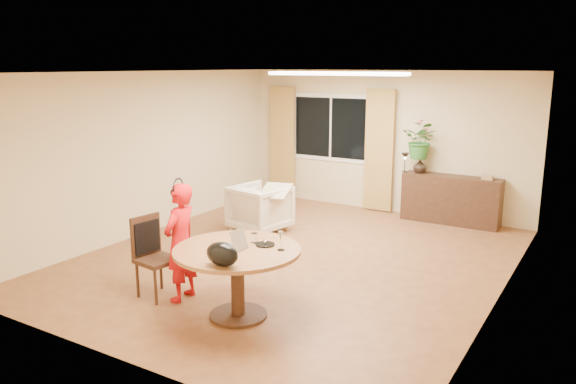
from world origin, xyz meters
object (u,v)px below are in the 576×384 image
Objects in this scene: dining_chair at (157,258)px; child at (181,242)px; dining_table at (237,263)px; sideboard at (451,200)px; armchair at (260,208)px.

dining_chair is 0.69× the size of child.
dining_table is 5.03m from sideboard.
sideboard is at bearing 75.97° from dining_chair.
child reaches higher than dining_table.
sideboard is (2.56, 2.10, 0.03)m from armchair.
child reaches higher than sideboard.
dining_chair is 1.13× the size of armchair.
sideboard reaches higher than armchair.
dining_table reaches higher than armchair.
child is 1.63× the size of armchair.
dining_chair is 5.40m from sideboard.
armchair is 0.51× the size of sideboard.
dining_table is 1.14m from dining_chair.
child reaches higher than armchair.
child is at bearing 176.63° from dining_table.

